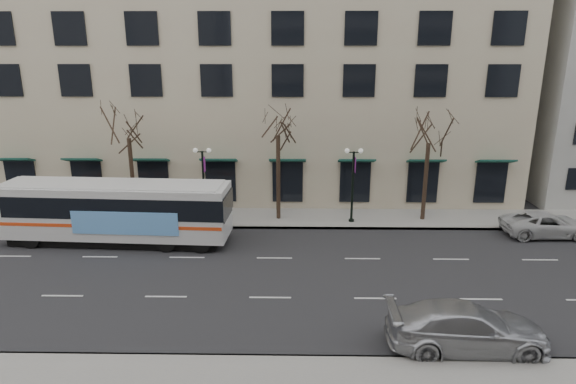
{
  "coord_description": "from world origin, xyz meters",
  "views": [
    {
      "loc": [
        1.2,
        -22.9,
        11.19
      ],
      "look_at": [
        0.78,
        2.02,
        4.0
      ],
      "focal_mm": 30.0,
      "sensor_mm": 36.0,
      "label": 1
    }
  ],
  "objects_px": {
    "tree_far_right": "(430,129)",
    "lamp_post_right": "(353,182)",
    "lamp_post_left": "(204,181)",
    "city_bus": "(117,210)",
    "tree_far_left": "(127,124)",
    "silver_car": "(467,327)",
    "white_pickup": "(546,224)",
    "tree_far_mid": "(278,121)"
  },
  "relations": [
    {
      "from": "tree_far_left",
      "to": "lamp_post_left",
      "type": "distance_m",
      "value": 6.29
    },
    {
      "from": "tree_far_mid",
      "to": "lamp_post_right",
      "type": "xyz_separation_m",
      "value": [
        5.01,
        -0.6,
        -3.96
      ]
    },
    {
      "from": "tree_far_right",
      "to": "city_bus",
      "type": "relative_size",
      "value": 0.58
    },
    {
      "from": "lamp_post_left",
      "to": "city_bus",
      "type": "bearing_deg",
      "value": -142.34
    },
    {
      "from": "lamp_post_right",
      "to": "lamp_post_left",
      "type": "bearing_deg",
      "value": 180.0
    },
    {
      "from": "tree_far_left",
      "to": "lamp_post_left",
      "type": "relative_size",
      "value": 1.6
    },
    {
      "from": "tree_far_mid",
      "to": "city_bus",
      "type": "xyz_separation_m",
      "value": [
        -9.64,
        -4.19,
        -4.86
      ]
    },
    {
      "from": "lamp_post_left",
      "to": "lamp_post_right",
      "type": "bearing_deg",
      "value": 0.0
    },
    {
      "from": "tree_far_left",
      "to": "silver_car",
      "type": "relative_size",
      "value": 1.34
    },
    {
      "from": "tree_far_mid",
      "to": "lamp_post_right",
      "type": "height_order",
      "value": "tree_far_mid"
    },
    {
      "from": "tree_far_mid",
      "to": "white_pickup",
      "type": "xyz_separation_m",
      "value": [
        17.12,
        -2.68,
        -6.15
      ]
    },
    {
      "from": "lamp_post_left",
      "to": "silver_car",
      "type": "relative_size",
      "value": 0.83
    },
    {
      "from": "tree_far_right",
      "to": "lamp_post_left",
      "type": "xyz_separation_m",
      "value": [
        -14.99,
        -0.6,
        -3.48
      ]
    },
    {
      "from": "tree_far_mid",
      "to": "city_bus",
      "type": "height_order",
      "value": "tree_far_mid"
    },
    {
      "from": "white_pickup",
      "to": "silver_car",
      "type": "bearing_deg",
      "value": 141.97
    },
    {
      "from": "tree_far_mid",
      "to": "tree_far_left",
      "type": "bearing_deg",
      "value": -180.0
    },
    {
      "from": "tree_far_left",
      "to": "tree_far_mid",
      "type": "xyz_separation_m",
      "value": [
        10.0,
        0.0,
        0.21
      ]
    },
    {
      "from": "silver_car",
      "to": "white_pickup",
      "type": "height_order",
      "value": "silver_car"
    },
    {
      "from": "tree_far_mid",
      "to": "silver_car",
      "type": "distance_m",
      "value": 17.99
    },
    {
      "from": "tree_far_left",
      "to": "tree_far_mid",
      "type": "distance_m",
      "value": 10.0
    },
    {
      "from": "tree_far_right",
      "to": "tree_far_left",
      "type": "bearing_deg",
      "value": 180.0
    },
    {
      "from": "lamp_post_left",
      "to": "lamp_post_right",
      "type": "relative_size",
      "value": 1.0
    },
    {
      "from": "tree_far_left",
      "to": "tree_far_mid",
      "type": "height_order",
      "value": "tree_far_mid"
    },
    {
      "from": "tree_far_right",
      "to": "lamp_post_right",
      "type": "distance_m",
      "value": 6.11
    },
    {
      "from": "tree_far_right",
      "to": "lamp_post_right",
      "type": "relative_size",
      "value": 1.55
    },
    {
      "from": "tree_far_left",
      "to": "silver_car",
      "type": "xyz_separation_m",
      "value": [
        17.91,
        -15.0,
        -5.79
      ]
    },
    {
      "from": "lamp_post_right",
      "to": "white_pickup",
      "type": "distance_m",
      "value": 12.48
    },
    {
      "from": "tree_far_left",
      "to": "white_pickup",
      "type": "height_order",
      "value": "tree_far_left"
    },
    {
      "from": "tree_far_mid",
      "to": "tree_far_right",
      "type": "bearing_deg",
      "value": -0.0
    },
    {
      "from": "tree_far_left",
      "to": "white_pickup",
      "type": "relative_size",
      "value": 1.54
    },
    {
      "from": "tree_far_right",
      "to": "city_bus",
      "type": "distance_m",
      "value": 20.55
    },
    {
      "from": "lamp_post_left",
      "to": "city_bus",
      "type": "distance_m",
      "value": 5.94
    },
    {
      "from": "silver_car",
      "to": "tree_far_left",
      "type": "bearing_deg",
      "value": 50.65
    },
    {
      "from": "lamp_post_left",
      "to": "tree_far_left",
      "type": "bearing_deg",
      "value": 173.17
    },
    {
      "from": "tree_far_mid",
      "to": "silver_car",
      "type": "bearing_deg",
      "value": -62.21
    },
    {
      "from": "tree_far_right",
      "to": "silver_car",
      "type": "xyz_separation_m",
      "value": [
        -2.09,
        -15.0,
        -5.52
      ]
    },
    {
      "from": "tree_far_right",
      "to": "white_pickup",
      "type": "bearing_deg",
      "value": -20.66
    },
    {
      "from": "tree_far_left",
      "to": "tree_far_right",
      "type": "height_order",
      "value": "tree_far_left"
    },
    {
      "from": "lamp_post_left",
      "to": "lamp_post_right",
      "type": "distance_m",
      "value": 10.0
    },
    {
      "from": "tree_far_left",
      "to": "lamp_post_right",
      "type": "height_order",
      "value": "tree_far_left"
    },
    {
      "from": "tree_far_left",
      "to": "white_pickup",
      "type": "xyz_separation_m",
      "value": [
        27.12,
        -2.68,
        -5.94
      ]
    },
    {
      "from": "tree_far_left",
      "to": "silver_car",
      "type": "bearing_deg",
      "value": -39.95
    }
  ]
}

